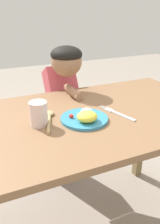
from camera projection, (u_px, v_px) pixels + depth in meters
name	position (u px, v px, depth m)	size (l,w,h in m)	color
dining_table	(71.00, 133.00, 1.12)	(1.48, 0.73, 0.73)	brown
plate	(85.00, 117.00, 1.05)	(0.21, 0.21, 0.06)	teal
fork	(117.00, 113.00, 1.12)	(0.08, 0.21, 0.01)	silver
spoon	(49.00, 118.00, 1.06)	(0.10, 0.21, 0.02)	tan
drinking_cup	(39.00, 114.00, 1.00)	(0.08, 0.08, 0.10)	silver
person	(63.00, 111.00, 1.57)	(0.18, 0.43, 0.99)	#3C416D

